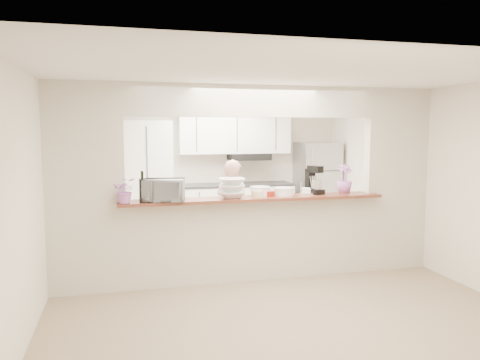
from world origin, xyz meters
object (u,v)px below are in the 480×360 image
object	(u,v)px
refrigerator	(317,186)
person	(233,209)
stand_mixer	(314,181)
toaster_oven	(164,190)

from	to	relation	value
refrigerator	person	distance (m)	2.55
stand_mixer	person	xyz separation A→B (m)	(-0.86, 1.08, -0.52)
toaster_oven	stand_mixer	size ratio (longest dim) A/B	1.29
refrigerator	person	bearing A→B (deg)	-143.56
toaster_oven	person	xyz separation A→B (m)	(1.15, 1.24, -0.48)
toaster_oven	stand_mixer	world-z (taller)	stand_mixer
stand_mixer	person	size ratio (longest dim) A/B	0.25
toaster_oven	stand_mixer	distance (m)	2.01
stand_mixer	person	world-z (taller)	person
stand_mixer	refrigerator	bearing A→B (deg)	65.26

